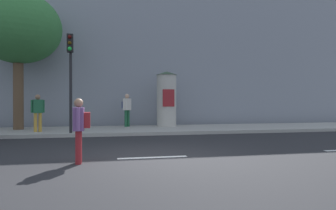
% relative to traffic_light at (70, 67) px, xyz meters
% --- Properties ---
extents(ground_plane, '(80.00, 80.00, 0.00)m').
position_rel_traffic_light_xyz_m(ground_plane, '(2.66, -5.24, -2.92)').
color(ground_plane, '#232326').
extents(sidewalk_curb, '(36.00, 4.00, 0.15)m').
position_rel_traffic_light_xyz_m(sidewalk_curb, '(2.66, 1.76, -2.84)').
color(sidewalk_curb, '#9E9B93').
rests_on(sidewalk_curb, ground_plane).
extents(lane_markings, '(25.80, 0.16, 0.01)m').
position_rel_traffic_light_xyz_m(lane_markings, '(2.66, -5.24, -2.91)').
color(lane_markings, silver).
rests_on(lane_markings, ground_plane).
extents(building_backdrop, '(36.00, 5.00, 9.07)m').
position_rel_traffic_light_xyz_m(building_backdrop, '(2.66, 6.76, 1.62)').
color(building_backdrop, gray).
rests_on(building_backdrop, ground_plane).
extents(traffic_light, '(0.24, 0.45, 4.09)m').
position_rel_traffic_light_xyz_m(traffic_light, '(0.00, 0.00, 0.00)').
color(traffic_light, black).
rests_on(traffic_light, sidewalk_curb).
extents(poster_column, '(1.15, 1.15, 2.96)m').
position_rel_traffic_light_xyz_m(poster_column, '(4.63, 2.76, -1.27)').
color(poster_column, '#B2ADA3').
rests_on(poster_column, sidewalk_curb).
extents(street_tree, '(3.96, 3.96, 6.50)m').
position_rel_traffic_light_xyz_m(street_tree, '(-2.63, 2.29, 2.01)').
color(street_tree, brown).
rests_on(street_tree, sidewalk_curb).
extents(pedestrian_near_pole, '(0.39, 0.58, 1.51)m').
position_rel_traffic_light_xyz_m(pedestrian_near_pole, '(0.89, -5.61, -2.03)').
color(pedestrian_near_pole, maroon).
rests_on(pedestrian_near_pole, ground_plane).
extents(pedestrian_with_backpack, '(0.52, 0.52, 1.73)m').
position_rel_traffic_light_xyz_m(pedestrian_with_backpack, '(2.50, 2.94, -1.73)').
color(pedestrian_with_backpack, '#1E5938').
rests_on(pedestrian_with_backpack, sidewalk_curb).
extents(pedestrian_with_bag, '(0.53, 0.36, 1.63)m').
position_rel_traffic_light_xyz_m(pedestrian_with_bag, '(-1.47, 0.92, -1.82)').
color(pedestrian_with_bag, '#B78C33').
rests_on(pedestrian_with_bag, sidewalk_curb).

